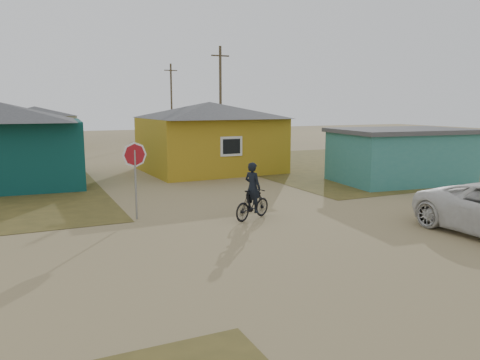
# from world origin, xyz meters

# --- Properties ---
(ground) EXTENTS (120.00, 120.00, 0.00)m
(ground) POSITION_xyz_m (0.00, 0.00, 0.00)
(ground) COLOR #948055
(grass_ne) EXTENTS (20.00, 18.00, 0.00)m
(grass_ne) POSITION_xyz_m (14.00, 13.00, 0.01)
(grass_ne) COLOR brown
(grass_ne) RESTS_ON ground
(house_yellow) EXTENTS (7.72, 6.76, 3.90)m
(house_yellow) POSITION_xyz_m (2.50, 14.00, 2.00)
(house_yellow) COLOR #AB871A
(house_yellow) RESTS_ON ground
(shed_turquoise) EXTENTS (6.71, 4.93, 2.60)m
(shed_turquoise) POSITION_xyz_m (9.50, 6.50, 1.31)
(shed_turquoise) COLOR #387C73
(shed_turquoise) RESTS_ON ground
(house_pale_west) EXTENTS (7.04, 6.15, 3.60)m
(house_pale_west) POSITION_xyz_m (-6.00, 34.00, 1.86)
(house_pale_west) COLOR #B2BBA1
(house_pale_west) RESTS_ON ground
(house_beige_east) EXTENTS (6.95, 6.05, 3.60)m
(house_beige_east) POSITION_xyz_m (10.00, 40.00, 1.86)
(house_beige_east) COLOR gray
(house_beige_east) RESTS_ON ground
(utility_pole_near) EXTENTS (1.40, 0.20, 8.00)m
(utility_pole_near) POSITION_xyz_m (6.50, 22.00, 4.14)
(utility_pole_near) COLOR brown
(utility_pole_near) RESTS_ON ground
(utility_pole_far) EXTENTS (1.40, 0.20, 8.00)m
(utility_pole_far) POSITION_xyz_m (7.50, 38.00, 4.14)
(utility_pole_far) COLOR brown
(utility_pole_far) RESTS_ON ground
(stop_sign) EXTENTS (0.83, 0.21, 2.56)m
(stop_sign) POSITION_xyz_m (-3.84, 4.37, 1.87)
(stop_sign) COLOR gray
(stop_sign) RESTS_ON ground
(cyclist) EXTENTS (1.72, 1.13, 1.90)m
(cyclist) POSITION_xyz_m (-0.36, 2.77, 0.69)
(cyclist) COLOR black
(cyclist) RESTS_ON ground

